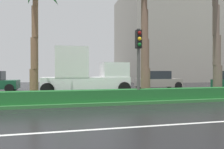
{
  "coord_description": "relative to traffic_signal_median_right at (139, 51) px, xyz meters",
  "views": [
    {
      "loc": [
        1.61,
        -4.13,
        1.73
      ],
      "look_at": [
        4.89,
        10.01,
        1.48
      ],
      "focal_mm": 33.81,
      "sensor_mm": 36.0,
      "label": 1
    }
  ],
  "objects": [
    {
      "name": "median_hedge",
      "position": [
        -5.47,
        0.26,
        -2.31
      ],
      "size": [
        76.5,
        0.7,
        0.6
      ],
      "color": "#1E6028",
      "rests_on": "median_strip"
    },
    {
      "name": "median_strip",
      "position": [
        -5.47,
        1.66,
        -2.69
      ],
      "size": [
        85.5,
        4.0,
        0.15
      ],
      "primitive_type": "cube",
      "color": "#2D6B33",
      "rests_on": "ground_plane"
    },
    {
      "name": "building_far_right",
      "position": [
        14.65,
        23.61,
        4.64
      ],
      "size": [
        17.23,
        13.39,
        14.8
      ],
      "color": "gray",
      "rests_on": "ground_plane"
    },
    {
      "name": "ground_plane",
      "position": [
        -5.47,
        2.66,
        -2.81
      ],
      "size": [
        90.0,
        42.0,
        0.1
      ],
      "primitive_type": "cube",
      "color": "black"
    },
    {
      "name": "box_truck_lead",
      "position": [
        -2.29,
        5.49,
        -1.21
      ],
      "size": [
        6.4,
        2.64,
        3.46
      ],
      "color": "white",
      "rests_on": "ground_plane"
    },
    {
      "name": "car_in_traffic_third",
      "position": [
        5.08,
        8.46,
        -1.94
      ],
      "size": [
        4.3,
        2.02,
        1.72
      ],
      "color": "gray",
      "rests_on": "ground_plane"
    },
    {
      "name": "near_lane_divider_stripe",
      "position": [
        -5.47,
        -4.34,
        -2.76
      ],
      "size": [
        81.0,
        0.14,
        0.01
      ],
      "primitive_type": "cube",
      "color": "white",
      "rests_on": "ground_plane"
    },
    {
      "name": "traffic_signal_median_right",
      "position": [
        0.0,
        0.0,
        0.0
      ],
      "size": [
        0.28,
        0.43,
        3.79
      ],
      "color": "#4C4C47",
      "rests_on": "median_strip"
    }
  ]
}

